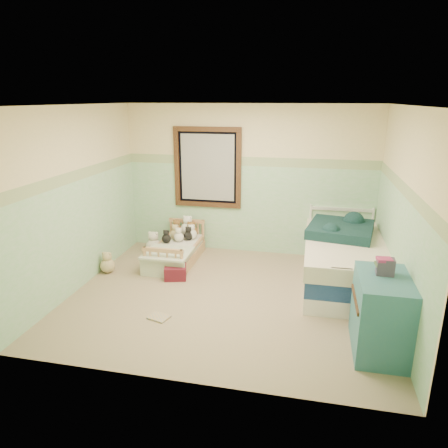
% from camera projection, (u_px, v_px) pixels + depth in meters
% --- Properties ---
extents(floor, '(4.20, 3.60, 0.02)m').
position_uv_depth(floor, '(226.00, 297.00, 5.56)').
color(floor, '#887655').
rests_on(floor, ground).
extents(ceiling, '(4.20, 3.60, 0.02)m').
position_uv_depth(ceiling, '(227.00, 104.00, 4.82)').
color(ceiling, silver).
rests_on(ceiling, wall_back).
extents(wall_back, '(4.20, 0.04, 2.50)m').
position_uv_depth(wall_back, '(248.00, 181.00, 6.87)').
color(wall_back, beige).
rests_on(wall_back, floor).
extents(wall_front, '(4.20, 0.04, 2.50)m').
position_uv_depth(wall_front, '(184.00, 260.00, 3.51)').
color(wall_front, beige).
rests_on(wall_front, floor).
extents(wall_left, '(0.04, 3.60, 2.50)m').
position_uv_depth(wall_left, '(77.00, 199.00, 5.61)').
color(wall_left, beige).
rests_on(wall_left, floor).
extents(wall_right, '(0.04, 3.60, 2.50)m').
position_uv_depth(wall_right, '(403.00, 217.00, 4.77)').
color(wall_right, beige).
rests_on(wall_right, floor).
extents(wainscot_mint, '(4.20, 0.01, 1.50)m').
position_uv_depth(wainscot_mint, '(248.00, 210.00, 7.01)').
color(wainscot_mint, '#85C885').
rests_on(wainscot_mint, floor).
extents(border_strip, '(4.20, 0.01, 0.15)m').
position_uv_depth(border_strip, '(249.00, 161.00, 6.76)').
color(border_strip, '#598457').
rests_on(border_strip, wall_back).
extents(window_frame, '(1.16, 0.06, 1.36)m').
position_uv_depth(window_frame, '(207.00, 168.00, 6.92)').
color(window_frame, black).
rests_on(window_frame, wall_back).
extents(window_blinds, '(0.92, 0.01, 1.12)m').
position_uv_depth(window_blinds, '(207.00, 168.00, 6.93)').
color(window_blinds, '#B5B5B3').
rests_on(window_blinds, window_frame).
extents(toddler_bed_frame, '(0.64, 1.28, 0.17)m').
position_uv_depth(toddler_bed_frame, '(176.00, 257.00, 6.73)').
color(toddler_bed_frame, '#AF8153').
rests_on(toddler_bed_frame, floor).
extents(toddler_mattress, '(0.59, 1.23, 0.12)m').
position_uv_depth(toddler_mattress, '(176.00, 249.00, 6.69)').
color(toddler_mattress, silver).
rests_on(toddler_mattress, toddler_bed_frame).
extents(patchwork_quilt, '(0.70, 0.64, 0.03)m').
position_uv_depth(patchwork_quilt, '(168.00, 253.00, 6.29)').
color(patchwork_quilt, '#7F97C6').
rests_on(patchwork_quilt, toddler_mattress).
extents(plush_bed_brown, '(0.19, 0.19, 0.19)m').
position_uv_depth(plush_bed_brown, '(177.00, 230.00, 7.14)').
color(plush_bed_brown, brown).
rests_on(plush_bed_brown, toddler_mattress).
extents(plush_bed_white, '(0.24, 0.24, 0.24)m').
position_uv_depth(plush_bed_white, '(188.00, 229.00, 7.09)').
color(plush_bed_white, white).
rests_on(plush_bed_white, toddler_mattress).
extents(plush_bed_tan, '(0.18, 0.18, 0.18)m').
position_uv_depth(plush_bed_tan, '(176.00, 234.00, 6.93)').
color(plush_bed_tan, tan).
rests_on(plush_bed_tan, toddler_mattress).
extents(plush_bed_dark, '(0.16, 0.16, 0.16)m').
position_uv_depth(plush_bed_dark, '(189.00, 236.00, 6.88)').
color(plush_bed_dark, black).
rests_on(plush_bed_dark, toddler_mattress).
extents(plush_floor_cream, '(0.27, 0.27, 0.27)m').
position_uv_depth(plush_floor_cream, '(154.00, 246.00, 7.05)').
color(plush_floor_cream, silver).
rests_on(plush_floor_cream, floor).
extents(plush_floor_tan, '(0.23, 0.23, 0.23)m').
position_uv_depth(plush_floor_tan, '(108.00, 266.00, 6.29)').
color(plush_floor_tan, tan).
rests_on(plush_floor_tan, floor).
extents(twin_bed_frame, '(1.04, 2.09, 0.22)m').
position_uv_depth(twin_bed_frame, '(342.00, 276.00, 5.92)').
color(twin_bed_frame, white).
rests_on(twin_bed_frame, floor).
extents(twin_boxspring, '(1.04, 2.09, 0.22)m').
position_uv_depth(twin_boxspring, '(343.00, 262.00, 5.85)').
color(twin_boxspring, navy).
rests_on(twin_boxspring, twin_bed_frame).
extents(twin_mattress, '(1.08, 2.13, 0.22)m').
position_uv_depth(twin_mattress, '(344.00, 248.00, 5.79)').
color(twin_mattress, beige).
rests_on(twin_mattress, twin_boxspring).
extents(teal_blanket, '(1.04, 1.08, 0.14)m').
position_uv_depth(teal_blanket, '(341.00, 229.00, 6.03)').
color(teal_blanket, black).
rests_on(teal_blanket, twin_mattress).
extents(dresser, '(0.52, 0.84, 0.84)m').
position_uv_depth(dresser, '(381.00, 315.00, 4.27)').
color(dresser, '#2F6E80').
rests_on(dresser, floor).
extents(book_stack, '(0.18, 0.14, 0.17)m').
position_uv_depth(book_stack, '(385.00, 267.00, 4.20)').
color(book_stack, '#533633').
rests_on(book_stack, dresser).
extents(red_pillow, '(0.38, 0.35, 0.20)m').
position_uv_depth(red_pillow, '(175.00, 272.00, 6.09)').
color(red_pillow, maroon).
rests_on(red_pillow, floor).
extents(floor_book, '(0.29, 0.25, 0.02)m').
position_uv_depth(floor_book, '(159.00, 317.00, 5.01)').
color(floor_book, '#FEAC29').
rests_on(floor_book, floor).
extents(extra_plush_0, '(0.16, 0.16, 0.16)m').
position_uv_depth(extra_plush_0, '(193.00, 231.00, 7.13)').
color(extra_plush_0, brown).
rests_on(extra_plush_0, toddler_mattress).
extents(extra_plush_1, '(0.20, 0.20, 0.20)m').
position_uv_depth(extra_plush_1, '(191.00, 233.00, 6.97)').
color(extra_plush_1, brown).
rests_on(extra_plush_1, toddler_mattress).
extents(extra_plush_2, '(0.15, 0.15, 0.15)m').
position_uv_depth(extra_plush_2, '(166.00, 239.00, 6.75)').
color(extra_plush_2, black).
rests_on(extra_plush_2, toddler_mattress).
extents(extra_plush_3, '(0.18, 0.18, 0.18)m').
position_uv_depth(extra_plush_3, '(192.00, 234.00, 6.92)').
color(extra_plush_3, white).
rests_on(extra_plush_3, toddler_mattress).
extents(extra_plush_4, '(0.16, 0.16, 0.16)m').
position_uv_depth(extra_plush_4, '(179.00, 237.00, 6.81)').
color(extra_plush_4, silver).
rests_on(extra_plush_4, toddler_mattress).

